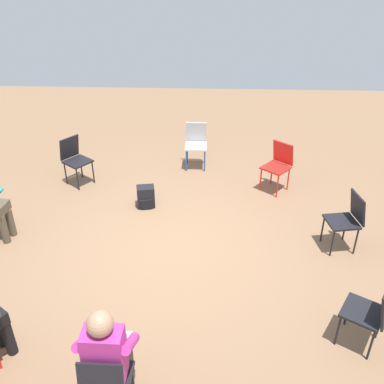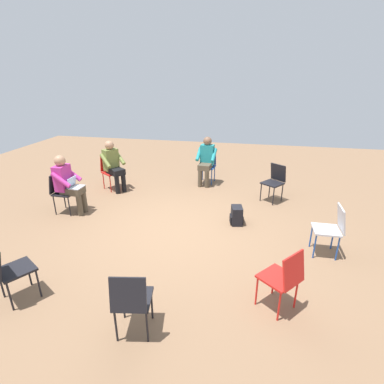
{
  "view_description": "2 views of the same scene",
  "coord_description": "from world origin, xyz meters",
  "px_view_note": "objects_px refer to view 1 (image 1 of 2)",
  "views": [
    {
      "loc": [
        4.83,
        0.53,
        3.74
      ],
      "look_at": [
        -0.23,
        0.31,
        0.78
      ],
      "focal_mm": 40.0,
      "sensor_mm": 36.0,
      "label": 1
    },
    {
      "loc": [
        -1.27,
        4.82,
        2.77
      ],
      "look_at": [
        -0.3,
        0.04,
        0.81
      ],
      "focal_mm": 28.0,
      "sensor_mm": 36.0,
      "label": 2
    }
  ],
  "objects_px": {
    "chair_north": "(348,218)",
    "chair_southwest": "(75,157)",
    "chair_northeast": "(371,311)",
    "backpack_near_laptop_user": "(146,198)",
    "person_with_laptop": "(108,351)",
    "chair_northwest": "(278,163)",
    "chair_west": "(196,142)",
    "chair_east": "(106,383)"
  },
  "relations": [
    {
      "from": "person_with_laptop",
      "to": "chair_west",
      "type": "bearing_deg",
      "value": 84.13
    },
    {
      "from": "chair_east",
      "to": "chair_northeast",
      "type": "height_order",
      "value": "same"
    },
    {
      "from": "chair_east",
      "to": "person_with_laptop",
      "type": "height_order",
      "value": "person_with_laptop"
    },
    {
      "from": "chair_northwest",
      "to": "chair_southwest",
      "type": "height_order",
      "value": "same"
    },
    {
      "from": "chair_northeast",
      "to": "person_with_laptop",
      "type": "relative_size",
      "value": 0.69
    },
    {
      "from": "chair_northwest",
      "to": "backpack_near_laptop_user",
      "type": "bearing_deg",
      "value": 57.36
    },
    {
      "from": "chair_northwest",
      "to": "chair_southwest",
      "type": "relative_size",
      "value": 1.0
    },
    {
      "from": "chair_east",
      "to": "person_with_laptop",
      "type": "bearing_deg",
      "value": 90.0
    },
    {
      "from": "chair_north",
      "to": "person_with_laptop",
      "type": "bearing_deg",
      "value": 122.11
    },
    {
      "from": "chair_north",
      "to": "chair_northeast",
      "type": "relative_size",
      "value": 1.0
    },
    {
      "from": "chair_northwest",
      "to": "backpack_near_laptop_user",
      "type": "distance_m",
      "value": 2.32
    },
    {
      "from": "chair_north",
      "to": "chair_northwest",
      "type": "bearing_deg",
      "value": 13.75
    },
    {
      "from": "chair_southwest",
      "to": "person_with_laptop",
      "type": "distance_m",
      "value": 4.47
    },
    {
      "from": "chair_west",
      "to": "backpack_near_laptop_user",
      "type": "height_order",
      "value": "chair_west"
    },
    {
      "from": "chair_northeast",
      "to": "backpack_near_laptop_user",
      "type": "distance_m",
      "value": 3.82
    },
    {
      "from": "chair_west",
      "to": "chair_north",
      "type": "distance_m",
      "value": 3.29
    },
    {
      "from": "chair_southwest",
      "to": "backpack_near_laptop_user",
      "type": "bearing_deg",
      "value": 97.75
    },
    {
      "from": "chair_southwest",
      "to": "chair_northeast",
      "type": "height_order",
      "value": "same"
    },
    {
      "from": "chair_northeast",
      "to": "chair_north",
      "type": "bearing_deg",
      "value": 24.66
    },
    {
      "from": "chair_northwest",
      "to": "chair_west",
      "type": "height_order",
      "value": "same"
    },
    {
      "from": "chair_west",
      "to": "chair_east",
      "type": "height_order",
      "value": "same"
    },
    {
      "from": "chair_east",
      "to": "chair_north",
      "type": "relative_size",
      "value": 1.0
    },
    {
      "from": "chair_east",
      "to": "chair_north",
      "type": "bearing_deg",
      "value": 44.87
    },
    {
      "from": "chair_west",
      "to": "chair_southwest",
      "type": "distance_m",
      "value": 2.24
    },
    {
      "from": "chair_north",
      "to": "person_with_laptop",
      "type": "xyz_separation_m",
      "value": [
        2.49,
        -2.75,
        0.2
      ]
    },
    {
      "from": "chair_east",
      "to": "chair_north",
      "type": "xyz_separation_m",
      "value": [
        -2.66,
        2.75,
        0.0
      ]
    },
    {
      "from": "chair_southwest",
      "to": "chair_east",
      "type": "xyz_separation_m",
      "value": [
        4.37,
        1.51,
        0.0
      ]
    },
    {
      "from": "chair_west",
      "to": "chair_northeast",
      "type": "bearing_deg",
      "value": 114.71
    },
    {
      "from": "chair_northwest",
      "to": "chair_west",
      "type": "xyz_separation_m",
      "value": [
        -0.85,
        -1.44,
        0.0
      ]
    },
    {
      "from": "chair_east",
      "to": "backpack_near_laptop_user",
      "type": "xyz_separation_m",
      "value": [
        -3.62,
        -0.17,
        -0.34
      ]
    },
    {
      "from": "backpack_near_laptop_user",
      "to": "chair_north",
      "type": "bearing_deg",
      "value": 71.74
    },
    {
      "from": "person_with_laptop",
      "to": "backpack_near_laptop_user",
      "type": "distance_m",
      "value": 3.5
    },
    {
      "from": "chair_north",
      "to": "person_with_laptop",
      "type": "relative_size",
      "value": 0.69
    },
    {
      "from": "chair_northwest",
      "to": "chair_southwest",
      "type": "bearing_deg",
      "value": 39.0
    },
    {
      "from": "chair_northeast",
      "to": "person_with_laptop",
      "type": "xyz_separation_m",
      "value": [
        0.77,
        -2.53,
        0.2
      ]
    },
    {
      "from": "chair_west",
      "to": "person_with_laptop",
      "type": "distance_m",
      "value": 5.01
    },
    {
      "from": "chair_north",
      "to": "chair_southwest",
      "type": "bearing_deg",
      "value": 58.0
    },
    {
      "from": "chair_northwest",
      "to": "backpack_near_laptop_user",
      "type": "relative_size",
      "value": 2.36
    },
    {
      "from": "chair_west",
      "to": "backpack_near_laptop_user",
      "type": "xyz_separation_m",
      "value": [
        1.52,
        -0.76,
        -0.34
      ]
    },
    {
      "from": "chair_southwest",
      "to": "backpack_near_laptop_user",
      "type": "relative_size",
      "value": 2.36
    },
    {
      "from": "chair_west",
      "to": "person_with_laptop",
      "type": "height_order",
      "value": "person_with_laptop"
    },
    {
      "from": "chair_southwest",
      "to": "backpack_near_laptop_user",
      "type": "distance_m",
      "value": 1.57
    }
  ]
}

